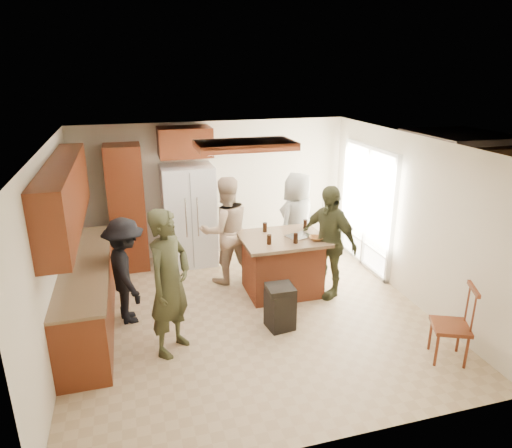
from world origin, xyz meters
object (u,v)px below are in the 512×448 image
object	(u,v)px
kitchen_island	(282,264)
trash_bin	(280,307)
person_side_right	(328,241)
person_behind_left	(226,230)
person_behind_right	(297,222)
person_front_left	(170,283)
refrigerator	(189,216)
person_counter	(126,271)
spindle_chair	(452,326)

from	to	relation	value
kitchen_island	trash_bin	xyz separation A→B (m)	(-0.37, -1.00, -0.16)
person_side_right	kitchen_island	size ratio (longest dim) A/B	1.38
person_side_right	kitchen_island	xyz separation A→B (m)	(-0.65, 0.25, -0.41)
person_behind_left	trash_bin	size ratio (longest dim) A/B	2.84
person_behind_right	person_side_right	size ratio (longest dim) A/B	0.98
person_front_left	refrigerator	bearing A→B (deg)	28.43
person_counter	spindle_chair	distance (m)	4.28
person_front_left	person_behind_left	xyz separation A→B (m)	(1.08, 1.76, -0.04)
person_front_left	person_side_right	bearing A→B (deg)	-29.60
kitchen_island	spindle_chair	size ratio (longest dim) A/B	1.29
person_behind_right	spindle_chair	bearing A→B (deg)	72.90
person_counter	refrigerator	world-z (taller)	refrigerator
person_side_right	spindle_chair	size ratio (longest dim) A/B	1.78
kitchen_island	person_front_left	bearing A→B (deg)	-148.63
kitchen_island	trash_bin	world-z (taller)	kitchen_island
person_front_left	person_behind_right	size ratio (longest dim) A/B	1.08
person_behind_left	spindle_chair	size ratio (longest dim) A/B	1.80
person_counter	kitchen_island	distance (m)	2.38
spindle_chair	person_side_right	bearing A→B (deg)	110.71
person_behind_right	person_counter	xyz separation A→B (m)	(-2.89, -1.01, -0.11)
person_counter	trash_bin	size ratio (longest dim) A/B	2.41
person_front_left	person_behind_left	distance (m)	2.06
person_front_left	spindle_chair	bearing A→B (deg)	-67.98
person_behind_right	spindle_chair	size ratio (longest dim) A/B	1.75
person_behind_right	trash_bin	size ratio (longest dim) A/B	2.76
person_behind_right	refrigerator	bearing A→B (deg)	-56.56
person_behind_left	person_side_right	distance (m)	1.67
person_front_left	person_side_right	size ratio (longest dim) A/B	1.06
person_behind_left	kitchen_island	size ratio (longest dim) A/B	1.40
person_behind_left	refrigerator	size ratio (longest dim) A/B	0.99
person_counter	person_front_left	bearing A→B (deg)	-161.00
person_front_left	person_side_right	xyz separation A→B (m)	(2.49, 0.87, -0.05)
spindle_chair	person_behind_right	bearing A→B (deg)	106.00
person_front_left	spindle_chair	world-z (taller)	person_front_left
person_front_left	refrigerator	distance (m)	2.74
spindle_chair	kitchen_island	bearing A→B (deg)	122.02
person_side_right	kitchen_island	bearing A→B (deg)	-136.85
person_behind_right	refrigerator	size ratio (longest dim) A/B	0.97
refrigerator	trash_bin	bearing A→B (deg)	-71.41
refrigerator	spindle_chair	distance (m)	4.65
person_behind_right	refrigerator	distance (m)	1.92
person_front_left	person_behind_right	xyz separation A→B (m)	(2.37, 1.91, -0.07)
refrigerator	spindle_chair	bearing A→B (deg)	-55.26
person_side_right	spindle_chair	xyz separation A→B (m)	(0.75, -1.99, -0.43)
person_counter	person_side_right	bearing A→B (deg)	-101.44
person_counter	kitchen_island	world-z (taller)	person_counter
person_side_right	person_counter	world-z (taller)	person_side_right
refrigerator	person_front_left	bearing A→B (deg)	-102.74
person_side_right	trash_bin	distance (m)	1.39
person_counter	trash_bin	world-z (taller)	person_counter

